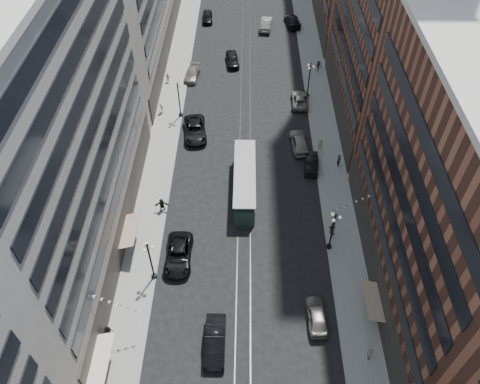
# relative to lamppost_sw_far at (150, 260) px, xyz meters

# --- Properties ---
(ground) EXTENTS (220.00, 220.00, 0.00)m
(ground) POSITION_rel_lamppost_sw_far_xyz_m (9.20, 32.00, -3.10)
(ground) COLOR black
(ground) RESTS_ON ground
(sidewalk_west) EXTENTS (4.00, 180.00, 0.15)m
(sidewalk_west) POSITION_rel_lamppost_sw_far_xyz_m (-1.80, 42.00, -3.02)
(sidewalk_west) COLOR gray
(sidewalk_west) RESTS_ON ground
(sidewalk_east) EXTENTS (4.00, 180.00, 0.15)m
(sidewalk_east) POSITION_rel_lamppost_sw_far_xyz_m (20.20, 42.00, -3.02)
(sidewalk_east) COLOR gray
(sidewalk_east) RESTS_ON ground
(rail_west) EXTENTS (0.12, 180.00, 0.02)m
(rail_west) POSITION_rel_lamppost_sw_far_xyz_m (8.50, 42.00, -3.09)
(rail_west) COLOR #2D2D33
(rail_west) RESTS_ON ground
(rail_east) EXTENTS (0.12, 180.00, 0.02)m
(rail_east) POSITION_rel_lamppost_sw_far_xyz_m (9.90, 42.00, -3.09)
(rail_east) COLOR #2D2D33
(rail_east) RESTS_ON ground
(building_west_mid) EXTENTS (8.00, 36.00, 28.00)m
(building_west_mid) POSITION_rel_lamppost_sw_far_xyz_m (-7.80, 5.00, 10.90)
(building_west_mid) COLOR #A19B8F
(building_west_mid) RESTS_ON ground
(building_east_mid) EXTENTS (8.00, 30.00, 24.00)m
(building_east_mid) POSITION_rel_lamppost_sw_far_xyz_m (26.20, -0.00, 8.90)
(building_east_mid) COLOR brown
(building_east_mid) RESTS_ON ground
(lamppost_sw_far) EXTENTS (1.03, 1.14, 5.52)m
(lamppost_sw_far) POSITION_rel_lamppost_sw_far_xyz_m (0.00, 0.00, 0.00)
(lamppost_sw_far) COLOR black
(lamppost_sw_far) RESTS_ON sidewalk_west
(lamppost_sw_mid) EXTENTS (1.03, 1.14, 5.52)m
(lamppost_sw_mid) POSITION_rel_lamppost_sw_far_xyz_m (0.00, 27.00, 0.00)
(lamppost_sw_mid) COLOR black
(lamppost_sw_mid) RESTS_ON sidewalk_west
(lamppost_se_far) EXTENTS (1.03, 1.14, 5.52)m
(lamppost_se_far) POSITION_rel_lamppost_sw_far_xyz_m (18.40, 4.00, 0.00)
(lamppost_se_far) COLOR black
(lamppost_se_far) RESTS_ON sidewalk_east
(lamppost_se_mid) EXTENTS (1.03, 1.14, 5.52)m
(lamppost_se_mid) POSITION_rel_lamppost_sw_far_xyz_m (18.40, 32.00, 0.00)
(lamppost_se_mid) COLOR black
(lamppost_se_mid) RESTS_ON sidewalk_east
(streetcar) EXTENTS (2.53, 11.41, 3.16)m
(streetcar) POSITION_rel_lamppost_sw_far_xyz_m (9.20, 12.50, -1.64)
(streetcar) COLOR #22362A
(streetcar) RESTS_ON ground
(car_2) EXTENTS (2.76, 5.93, 1.64)m
(car_2) POSITION_rel_lamppost_sw_far_xyz_m (2.31, 2.29, -2.27)
(car_2) COLOR black
(car_2) RESTS_ON ground
(car_4) EXTENTS (2.04, 4.59, 1.54)m
(car_4) POSITION_rel_lamppost_sw_far_xyz_m (16.18, -4.55, -2.33)
(car_4) COLOR #66625B
(car_4) RESTS_ON ground
(car_5) EXTENTS (1.87, 5.32, 1.75)m
(car_5) POSITION_rel_lamppost_sw_far_xyz_m (6.66, -7.32, -2.22)
(car_5) COLOR black
(car_5) RESTS_ON ground
(pedestrian_2) EXTENTS (0.94, 0.59, 1.82)m
(pedestrian_2) POSITION_rel_lamppost_sw_far_xyz_m (-3.20, -6.62, -2.03)
(pedestrian_2) COLOR black
(pedestrian_2) RESTS_ON sidewalk_west
(pedestrian_4) EXTENTS (0.69, 1.02, 1.59)m
(pedestrian_4) POSITION_rel_lamppost_sw_far_xyz_m (20.51, -8.33, -2.15)
(pedestrian_4) COLOR beige
(pedestrian_4) RESTS_ON sidewalk_east
(car_7) EXTENTS (3.71, 6.59, 1.74)m
(car_7) POSITION_rel_lamppost_sw_far_xyz_m (2.40, 22.91, -2.23)
(car_7) COLOR black
(car_7) RESTS_ON ground
(car_8) EXTENTS (2.45, 5.02, 1.41)m
(car_8) POSITION_rel_lamppost_sw_far_xyz_m (0.80, 36.87, -2.39)
(car_8) COLOR slate
(car_8) RESTS_ON ground
(car_9) EXTENTS (2.09, 4.63, 1.54)m
(car_9) POSITION_rel_lamppost_sw_far_xyz_m (2.03, 55.76, -2.33)
(car_9) COLOR black
(car_9) RESTS_ON ground
(car_10) EXTENTS (2.05, 4.74, 1.52)m
(car_10) POSITION_rel_lamppost_sw_far_xyz_m (17.60, 16.74, -2.34)
(car_10) COLOR black
(car_10) RESTS_ON ground
(car_11) EXTENTS (2.47, 5.11, 1.40)m
(car_11) POSITION_rel_lamppost_sw_far_xyz_m (17.16, 30.32, -2.39)
(car_11) COLOR slate
(car_11) RESTS_ON ground
(car_12) EXTENTS (3.01, 5.90, 1.64)m
(car_12) POSITION_rel_lamppost_sw_far_xyz_m (17.60, 54.25, -2.28)
(car_12) COLOR black
(car_12) RESTS_ON ground
(car_13) EXTENTS (2.55, 5.04, 1.65)m
(car_13) POSITION_rel_lamppost_sw_far_xyz_m (7.00, 41.04, -2.27)
(car_13) COLOR black
(car_13) RESTS_ON ground
(car_14) EXTENTS (2.46, 5.53, 1.76)m
(car_14) POSITION_rel_lamppost_sw_far_xyz_m (12.78, 53.05, -2.21)
(car_14) COLOR slate
(car_14) RESTS_ON ground
(pedestrian_5) EXTENTS (1.65, 0.63, 1.74)m
(pedestrian_5) POSITION_rel_lamppost_sw_far_xyz_m (-0.31, 9.15, -2.08)
(pedestrian_5) COLOR black
(pedestrian_5) RESTS_ON sidewalk_west
(pedestrian_6) EXTENTS (0.98, 0.71, 1.53)m
(pedestrian_6) POSITION_rel_lamppost_sw_far_xyz_m (-2.78, 35.49, -2.18)
(pedestrian_6) COLOR beige
(pedestrian_6) RESTS_ON sidewalk_west
(pedestrian_7) EXTENTS (0.93, 0.84, 1.69)m
(pedestrian_7) POSITION_rel_lamppost_sw_far_xyz_m (18.91, 5.98, -2.10)
(pedestrian_7) COLOR black
(pedestrian_7) RESTS_ON sidewalk_east
(pedestrian_8) EXTENTS (0.62, 0.42, 1.66)m
(pedestrian_8) POSITION_rel_lamppost_sw_far_xyz_m (19.05, 20.17, -2.12)
(pedestrian_8) COLOR #B2A993
(pedestrian_8) RESTS_ON sidewalk_east
(pedestrian_9) EXTENTS (1.16, 0.56, 1.74)m
(pedestrian_9) POSITION_rel_lamppost_sw_far_xyz_m (20.68, 38.85, -2.08)
(pedestrian_9) COLOR black
(pedestrian_9) RESTS_ON sidewalk_east
(car_extra_0) EXTENTS (2.59, 5.41, 1.78)m
(car_extra_0) POSITION_rel_lamppost_sw_far_xyz_m (16.34, 20.58, -2.20)
(car_extra_0) COLOR gray
(car_extra_0) RESTS_ON ground
(pedestrian_extra_0) EXTENTS (0.62, 0.75, 1.78)m
(pedestrian_extra_0) POSITION_rel_lamppost_sw_far_xyz_m (21.06, 16.91, -2.06)
(pedestrian_extra_0) COLOR black
(pedestrian_extra_0) RESTS_ON sidewalk_east
(pedestrian_extra_1) EXTENTS (0.84, 1.07, 1.54)m
(pedestrian_extra_1) POSITION_rel_lamppost_sw_far_xyz_m (-2.79, 27.72, -2.18)
(pedestrian_extra_1) COLOR #BDAF9D
(pedestrian_extra_1) RESTS_ON sidewalk_west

